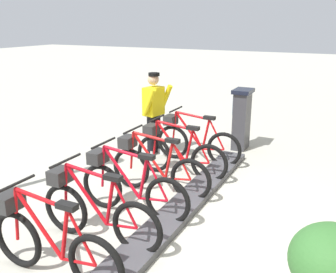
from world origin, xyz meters
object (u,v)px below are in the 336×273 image
object	(u,v)px
bike_docked_0	(194,141)
payment_kiosk	(241,118)
bike_docked_4	(94,210)
planter_bush	(332,272)
bike_docked_2	(155,167)
bike_docked_3	(129,186)
bike_docked_5	(48,242)
bike_docked_1	(177,153)
worker_near_rack	(154,111)

from	to	relation	value
bike_docked_0	payment_kiosk	bearing A→B (deg)	-115.71
bike_docked_4	planter_bush	bearing A→B (deg)	176.43
bike_docked_2	bike_docked_3	xyz separation A→B (m)	(0.00, 0.78, 0.00)
bike_docked_4	bike_docked_5	xyz separation A→B (m)	(0.00, 0.78, 0.00)
bike_docked_2	planter_bush	bearing A→B (deg)	147.10
bike_docked_0	bike_docked_2	size ratio (longest dim) A/B	1.00
payment_kiosk	bike_docked_3	distance (m)	3.58
bike_docked_4	planter_bush	world-z (taller)	bike_docked_4
bike_docked_1	planter_bush	bearing A→B (deg)	136.80
bike_docked_0	bike_docked_3	size ratio (longest dim) A/B	1.00
bike_docked_1	planter_bush	distance (m)	3.66
bike_docked_0	worker_near_rack	world-z (taller)	worker_near_rack
bike_docked_0	bike_docked_2	distance (m)	1.56
bike_docked_5	worker_near_rack	distance (m)	4.09
bike_docked_0	planter_bush	world-z (taller)	bike_docked_0
bike_docked_2	planter_bush	distance (m)	3.18
bike_docked_1	worker_near_rack	size ratio (longest dim) A/B	1.04
bike_docked_0	bike_docked_3	distance (m)	2.34
bike_docked_1	bike_docked_2	size ratio (longest dim) A/B	1.00
bike_docked_3	planter_bush	world-z (taller)	bike_docked_3
bike_docked_3	planter_bush	xyz separation A→B (m)	(-2.67, 0.95, 0.11)
bike_docked_4	worker_near_rack	bearing A→B (deg)	-74.15
payment_kiosk	bike_docked_2	xyz separation A→B (m)	(0.57, 2.75, -0.24)
bike_docked_2	bike_docked_3	size ratio (longest dim) A/B	1.00
bike_docked_1	bike_docked_0	bearing A→B (deg)	-90.00
bike_docked_1	payment_kiosk	bearing A→B (deg)	-106.21
bike_docked_0	bike_docked_3	world-z (taller)	same
worker_near_rack	planter_bush	world-z (taller)	worker_near_rack
bike_docked_1	bike_docked_5	distance (m)	3.12
bike_docked_0	bike_docked_5	size ratio (longest dim) A/B	1.00
bike_docked_1	bike_docked_2	bearing A→B (deg)	90.00
bike_docked_2	payment_kiosk	bearing A→B (deg)	-101.76
bike_docked_0	bike_docked_5	distance (m)	3.90
bike_docked_3	worker_near_rack	size ratio (longest dim) A/B	1.04
bike_docked_5	worker_near_rack	xyz separation A→B (m)	(0.90, -3.96, 0.48)
bike_docked_2	bike_docked_3	distance (m)	0.78
bike_docked_3	bike_docked_5	distance (m)	1.56
bike_docked_1	bike_docked_2	world-z (taller)	same
bike_docked_4	bike_docked_3	bearing A→B (deg)	-90.00
bike_docked_1	worker_near_rack	bearing A→B (deg)	-43.11
payment_kiosk	bike_docked_5	world-z (taller)	payment_kiosk
bike_docked_4	worker_near_rack	distance (m)	3.35
planter_bush	bike_docked_4	bearing A→B (deg)	-3.57
payment_kiosk	bike_docked_3	xyz separation A→B (m)	(0.57, 3.53, -0.24)
bike_docked_2	worker_near_rack	size ratio (longest dim) A/B	1.04
payment_kiosk	bike_docked_1	size ratio (longest dim) A/B	0.74
bike_docked_3	worker_near_rack	world-z (taller)	worker_near_rack
worker_near_rack	bike_docked_0	bearing A→B (deg)	175.76
bike_docked_4	payment_kiosk	bearing A→B (deg)	-97.56
bike_docked_0	planter_bush	xyz separation A→B (m)	(-2.67, 3.28, 0.11)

